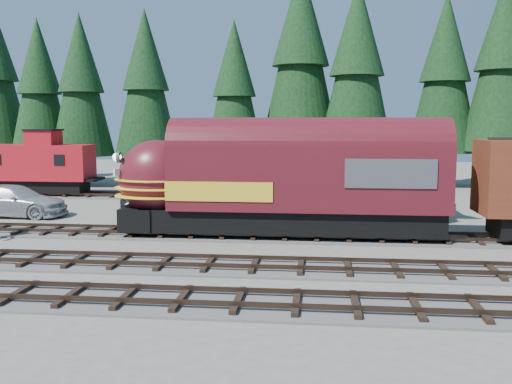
# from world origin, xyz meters

# --- Properties ---
(ground) EXTENTS (120.00, 120.00, 0.00)m
(ground) POSITION_xyz_m (0.00, 0.00, 0.00)
(ground) COLOR #6B665B
(ground) RESTS_ON ground
(track_spur) EXTENTS (32.00, 3.20, 0.33)m
(track_spur) POSITION_xyz_m (-10.00, 18.00, 0.06)
(track_spur) COLOR #4C4947
(track_spur) RESTS_ON ground
(depot) EXTENTS (12.80, 7.00, 5.30)m
(depot) POSITION_xyz_m (-0.00, 10.50, 2.96)
(depot) COLOR gold
(depot) RESTS_ON ground
(conifer_backdrop) EXTENTS (80.11, 22.49, 17.13)m
(conifer_backdrop) POSITION_xyz_m (8.63, 24.99, 10.18)
(conifer_backdrop) COLOR black
(conifer_backdrop) RESTS_ON ground
(locomotive) EXTENTS (16.30, 3.24, 4.43)m
(locomotive) POSITION_xyz_m (-2.20, 4.00, 2.58)
(locomotive) COLOR black
(locomotive) RESTS_ON ground
(caboose) EXTENTS (8.99, 2.61, 4.67)m
(caboose) POSITION_xyz_m (-21.63, 18.00, 2.35)
(caboose) COLOR black
(caboose) RESTS_ON ground
(pickup_truck_a) EXTENTS (7.12, 4.71, 1.82)m
(pickup_truck_a) POSITION_xyz_m (-8.18, 8.98, 0.91)
(pickup_truck_a) COLOR black
(pickup_truck_a) RESTS_ON ground
(pickup_truck_b) EXTENTS (6.54, 2.86, 1.87)m
(pickup_truck_b) POSITION_xyz_m (-18.12, 8.59, 0.94)
(pickup_truck_b) COLOR #B5B8BD
(pickup_truck_b) RESTS_ON ground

